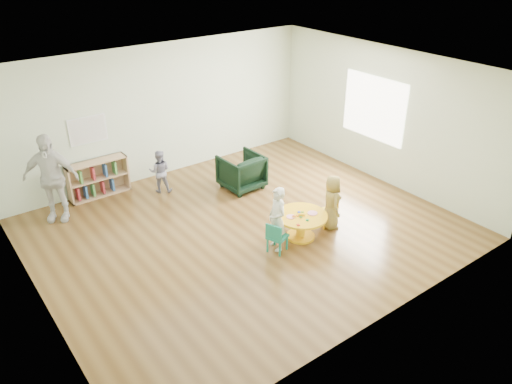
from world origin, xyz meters
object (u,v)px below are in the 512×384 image
bookshelf (97,178)px  adult_caretaker (51,178)px  child_left (277,219)px  activity_table (301,222)px  armchair (242,172)px  kid_chair_right (329,210)px  child_right (332,202)px  kid_chair_left (276,237)px  toddler (160,171)px

bookshelf → adult_caretaker: bearing=-154.3°
child_left → adult_caretaker: bearing=-129.8°
activity_table → bookshelf: 4.26m
armchair → child_left: 2.33m
kid_chair_right → child_right: (-0.03, -0.07, 0.21)m
kid_chair_right → child_right: bearing=171.0°
activity_table → bookshelf: bearing=121.5°
kid_chair_right → adult_caretaker: 5.02m
kid_chair_left → child_left: 0.29m
bookshelf → adult_caretaker: size_ratio=0.72×
kid_chair_left → child_right: size_ratio=0.55×
kid_chair_right → child_right: 0.22m
kid_chair_right → child_left: bearing=105.5°
armchair → child_left: bearing=66.9°
child_left → toddler: bearing=-158.2°
child_left → adult_caretaker: (-2.64, 3.18, 0.27)m
child_right → armchair: bearing=34.1°
activity_table → child_left: child_left is taller
activity_table → kid_chair_left: (-0.63, -0.10, -0.01)m
child_left → bookshelf: bearing=-144.7°
armchair → adult_caretaker: size_ratio=0.48×
kid_chair_left → activity_table: bearing=77.6°
child_right → toddler: child_right is taller
kid_chair_left → kid_chair_right: bearing=74.0°
kid_chair_left → armchair: armchair is taller
activity_table → adult_caretaker: adult_caretaker is taller
adult_caretaker → kid_chair_left: bearing=-18.7°
armchair → child_right: child_right is taller
kid_chair_right → bookshelf: size_ratio=0.45×
toddler → kid_chair_left: bearing=130.5°
bookshelf → activity_table: bearing=-58.5°
bookshelf → kid_chair_left: bearing=-66.8°
bookshelf → child_left: (1.68, -3.64, 0.19)m
kid_chair_right → child_left: child_left is taller
kid_chair_left → armchair: size_ratio=0.69×
kid_chair_right → kid_chair_left: bearing=109.2°
activity_table → toddler: (-1.15, 3.01, 0.14)m
child_left → toddler: child_left is taller
activity_table → kid_chair_left: 0.64m
child_left → adult_caretaker: 4.14m
activity_table → toddler: toddler is taller
bookshelf → child_left: 4.02m
activity_table → child_left: bearing=-179.2°
armchair → kid_chair_left: bearing=65.8°
activity_table → toddler: size_ratio=0.99×
activity_table → kid_chair_right: bearing=1.7°
kid_chair_right → child_left: size_ratio=0.49×
activity_table → kid_chair_left: bearing=-171.4°
kid_chair_left → child_right: 1.30m
kid_chair_right → armchair: 2.19m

